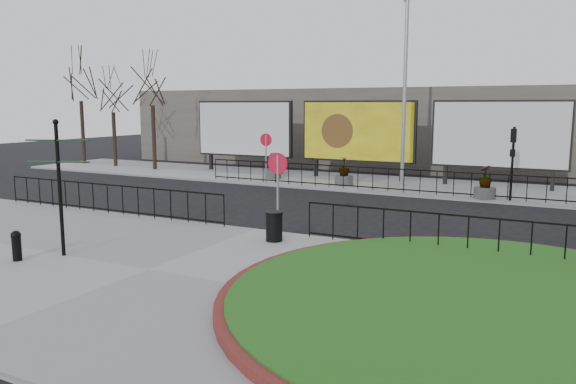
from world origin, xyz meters
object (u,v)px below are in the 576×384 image
Objects in this scene: lamp_post at (405,87)px; planter_c at (485,186)px; billboard_mid at (358,132)px; litter_bin at (274,226)px; bollard at (16,244)px; fingerpost_sign at (59,174)px; planter_a at (273,169)px; planter_b at (344,174)px.

planter_c is at bearing -21.87° from lamp_post.
billboard_mid is 14.54m from litter_bin.
lamp_post is 18.14m from bollard.
fingerpost_sign reaches higher than bollard.
litter_bin is at bearing -111.75° from planter_c.
planter_b is at bearing -8.19° from planter_a.
billboard_mid reaches higher than fingerpost_sign.
planter_c reaches higher than planter_b.
planter_a is 0.97× the size of planter_c.
billboard_mid is 4.54× the size of planter_a.
litter_bin is at bearing -91.05° from lamp_post.
billboard_mid reaches higher than planter_a.
planter_a is at bearing 119.19° from litter_bin.
bollard is 0.55× the size of planter_c.
planter_a is at bearing 171.72° from planter_c.
billboard_mid reaches higher than planter_c.
planter_b reaches higher than litter_bin.
billboard_mid is 0.67× the size of lamp_post.
billboard_mid reaches higher than planter_b.
planter_c is at bearing -27.05° from billboard_mid.
bollard is at bearing -106.27° from lamp_post.
fingerpost_sign is 2.02m from bollard.
lamp_post is 5.02m from planter_b.
bollard is 17.73m from planter_c.
fingerpost_sign is 2.50× the size of planter_c.
litter_bin is 0.61× the size of planter_b.
fingerpost_sign is at bearing -80.46° from planter_a.
planter_a is at bearing -153.76° from billboard_mid.
lamp_post is 6.60× the size of planter_b.
litter_bin reaches higher than bollard.
billboard_mid is at bearing 146.75° from lamp_post.
billboard_mid is 19.10m from bollard.
litter_bin is 0.61× the size of planter_c.
litter_bin is (4.72, 4.78, 0.01)m from bollard.
billboard_mid is 4.41× the size of planter_c.
planter_c is (10.99, -1.60, 0.02)m from planter_a.
planter_b is (0.30, -2.59, -1.95)m from billboard_mid.
billboard_mid is 7.29× the size of litter_bin.
fingerpost_sign is (-4.31, -16.04, -2.59)m from lamp_post.
bollard is 17.05m from planter_a.
billboard_mid is at bearing 101.16° from litter_bin.
planter_c is (8.30, 14.44, -1.59)m from fingerpost_sign.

